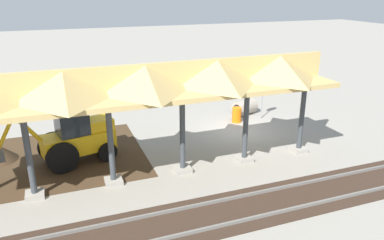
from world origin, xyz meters
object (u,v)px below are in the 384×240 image
stop_sign (263,91)px  concrete_pipe (245,107)px  backhoe (75,137)px  traffic_barrel (237,115)px

stop_sign → concrete_pipe: stop_sign is taller
stop_sign → backhoe: bearing=11.9°
stop_sign → concrete_pipe: (0.60, -1.03, -1.24)m
traffic_barrel → concrete_pipe: bearing=-135.5°
backhoe → traffic_barrel: (-9.44, -2.27, -0.81)m
stop_sign → backhoe: (11.17, 2.35, -0.46)m
stop_sign → backhoe: 11.42m
concrete_pipe → traffic_barrel: bearing=44.5°
backhoe → concrete_pipe: backhoe is taller
stop_sign → traffic_barrel: 2.15m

